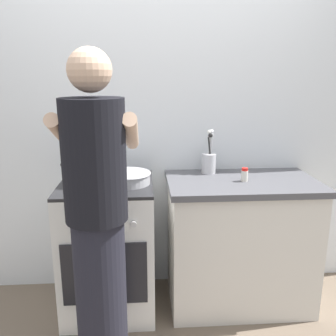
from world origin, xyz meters
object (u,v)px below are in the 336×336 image
object	(u,v)px
mixing_bowl	(128,177)
person	(98,226)
pot	(83,174)
spice_bottle	(245,175)
utensil_crock	(209,160)
stove_range	(109,247)

from	to	relation	value
mixing_bowl	person	size ratio (longest dim) A/B	0.18
pot	person	xyz separation A→B (m)	(0.15, -0.58, -0.11)
mixing_bowl	spice_bottle	size ratio (longest dim) A/B	3.37
mixing_bowl	pot	bearing A→B (deg)	179.44
utensil_crock	spice_bottle	size ratio (longest dim) A/B	3.48
stove_range	pot	xyz separation A→B (m)	(-0.14, -0.02, 0.52)
utensil_crock	person	xyz separation A→B (m)	(-0.69, -0.80, -0.13)
utensil_crock	stove_range	bearing A→B (deg)	-164.47
stove_range	person	size ratio (longest dim) A/B	0.53
stove_range	utensil_crock	world-z (taller)	utensil_crock
stove_range	mixing_bowl	bearing A→B (deg)	-8.19
stove_range	person	bearing A→B (deg)	-88.62
pot	person	bearing A→B (deg)	-75.15
mixing_bowl	utensil_crock	xyz separation A→B (m)	(0.57, 0.22, 0.05)
stove_range	mixing_bowl	world-z (taller)	mixing_bowl
utensil_crock	mixing_bowl	bearing A→B (deg)	-159.08
person	mixing_bowl	bearing A→B (deg)	77.77
pot	mixing_bowl	bearing A→B (deg)	-0.56
spice_bottle	person	world-z (taller)	person
stove_range	mixing_bowl	xyz separation A→B (m)	(0.14, -0.02, 0.49)
mixing_bowl	stove_range	bearing A→B (deg)	171.81
pot	stove_range	bearing A→B (deg)	7.08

